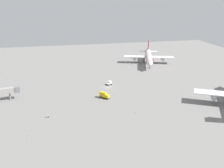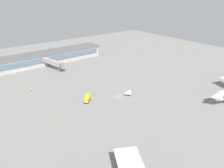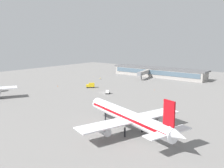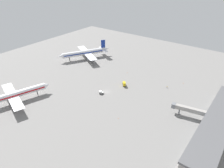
{
  "view_description": "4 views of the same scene",
  "coord_description": "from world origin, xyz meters",
  "px_view_note": "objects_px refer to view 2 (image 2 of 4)",
  "views": [
    {
      "loc": [
        144.33,
        -29.84,
        53.21
      ],
      "look_at": [
        3.91,
        1.68,
        3.34
      ],
      "focal_mm": 41.63,
      "sensor_mm": 36.0,
      "label": 1
    },
    {
      "loc": [
        71.79,
        85.12,
        53.12
      ],
      "look_at": [
        0.98,
        -5.06,
        5.54
      ],
      "focal_mm": 37.91,
      "sensor_mm": 36.0,
      "label": 2
    },
    {
      "loc": [
        -94.85,
        110.75,
        32.01
      ],
      "look_at": [
        1.03,
        -9.27,
        3.79
      ],
      "focal_mm": 38.9,
      "sensor_mm": 36.0,
      "label": 3
    },
    {
      "loc": [
        -106.35,
        -84.96,
        84.48
      ],
      "look_at": [
        9.06,
        1.55,
        2.29
      ],
      "focal_mm": 33.27,
      "sensor_mm": 36.0,
      "label": 4
    }
  ],
  "objects_px": {
    "ground_crew_worker": "(31,90)",
    "catering_truck": "(87,98)",
    "safety_cone_mid_apron": "(58,124)",
    "safety_cone_far_side": "(119,74)",
    "baggage_tug": "(128,93)"
  },
  "relations": [
    {
      "from": "ground_crew_worker",
      "to": "catering_truck",
      "type": "bearing_deg",
      "value": -137.28
    },
    {
      "from": "catering_truck",
      "to": "safety_cone_mid_apron",
      "type": "relative_size",
      "value": 9.1
    },
    {
      "from": "catering_truck",
      "to": "safety_cone_far_side",
      "type": "xyz_separation_m",
      "value": [
        -37.27,
        -20.56,
        -1.4
      ]
    },
    {
      "from": "baggage_tug",
      "to": "catering_truck",
      "type": "height_order",
      "value": "catering_truck"
    },
    {
      "from": "ground_crew_worker",
      "to": "safety_cone_mid_apron",
      "type": "xyz_separation_m",
      "value": [
        3.83,
        40.12,
        -0.55
      ]
    },
    {
      "from": "safety_cone_far_side",
      "to": "catering_truck",
      "type": "bearing_deg",
      "value": 28.88
    },
    {
      "from": "ground_crew_worker",
      "to": "safety_cone_far_side",
      "type": "xyz_separation_m",
      "value": [
        -54.81,
        8.89,
        -0.55
      ]
    },
    {
      "from": "safety_cone_mid_apron",
      "to": "safety_cone_far_side",
      "type": "bearing_deg",
      "value": -151.96
    },
    {
      "from": "safety_cone_far_side",
      "to": "baggage_tug",
      "type": "bearing_deg",
      "value": 59.31
    },
    {
      "from": "catering_truck",
      "to": "ground_crew_worker",
      "type": "relative_size",
      "value": 3.27
    },
    {
      "from": "catering_truck",
      "to": "ground_crew_worker",
      "type": "bearing_deg",
      "value": -100.62
    },
    {
      "from": "baggage_tug",
      "to": "safety_cone_far_side",
      "type": "bearing_deg",
      "value": 118.38
    },
    {
      "from": "baggage_tug",
      "to": "ground_crew_worker",
      "type": "relative_size",
      "value": 2.24
    },
    {
      "from": "ground_crew_worker",
      "to": "safety_cone_mid_apron",
      "type": "distance_m",
      "value": 40.3
    },
    {
      "from": "safety_cone_mid_apron",
      "to": "safety_cone_far_side",
      "type": "xyz_separation_m",
      "value": [
        -58.64,
        -31.23,
        0.0
      ]
    }
  ]
}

